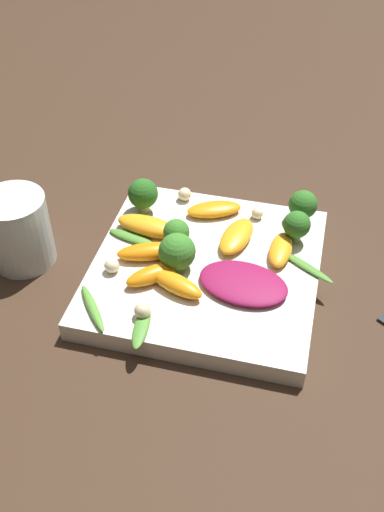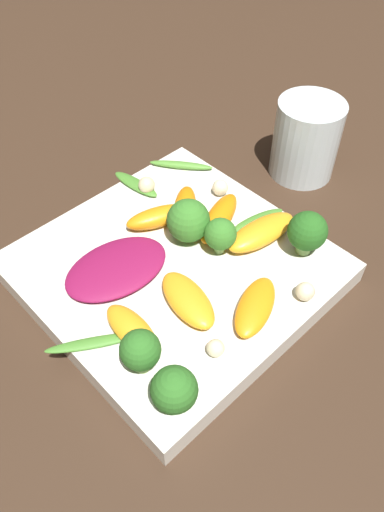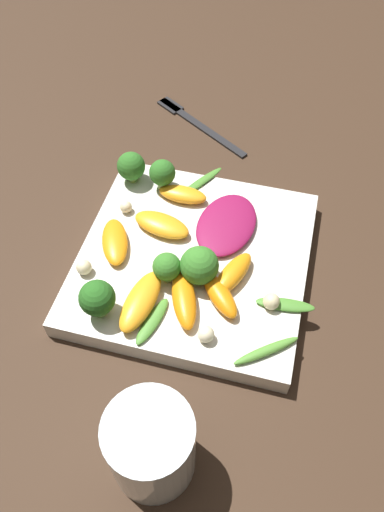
% 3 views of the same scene
% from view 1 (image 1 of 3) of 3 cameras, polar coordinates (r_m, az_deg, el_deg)
% --- Properties ---
extents(ground_plane, '(2.40, 2.40, 0.00)m').
position_cam_1_polar(ground_plane, '(0.70, 1.32, -2.12)').
color(ground_plane, '#382619').
extents(plate, '(0.26, 0.26, 0.02)m').
position_cam_1_polar(plate, '(0.69, 1.33, -1.41)').
color(plate, silver).
rests_on(plate, ground_plane).
extents(drinking_glass, '(0.08, 0.08, 0.09)m').
position_cam_1_polar(drinking_glass, '(0.73, -16.20, 2.37)').
color(drinking_glass, silver).
rests_on(drinking_glass, ground_plane).
extents(radicchio_leaf_0, '(0.11, 0.08, 0.01)m').
position_cam_1_polar(radicchio_leaf_0, '(0.66, 4.91, -2.58)').
color(radicchio_leaf_0, maroon).
rests_on(radicchio_leaf_0, plate).
extents(orange_segment_0, '(0.06, 0.06, 0.02)m').
position_cam_1_polar(orange_segment_0, '(0.66, -3.84, -1.79)').
color(orange_segment_0, orange).
rests_on(orange_segment_0, plate).
extents(orange_segment_1, '(0.08, 0.05, 0.02)m').
position_cam_1_polar(orange_segment_1, '(0.69, -4.05, 0.43)').
color(orange_segment_1, orange).
rests_on(orange_segment_1, plate).
extents(orange_segment_2, '(0.03, 0.06, 0.02)m').
position_cam_1_polar(orange_segment_2, '(0.70, 8.44, 0.60)').
color(orange_segment_2, orange).
rests_on(orange_segment_2, plate).
extents(orange_segment_3, '(0.07, 0.05, 0.02)m').
position_cam_1_polar(orange_segment_3, '(0.65, -1.53, -2.66)').
color(orange_segment_3, orange).
rests_on(orange_segment_3, plate).
extents(orange_segment_4, '(0.05, 0.07, 0.02)m').
position_cam_1_polar(orange_segment_4, '(0.71, 4.27, 1.89)').
color(orange_segment_4, orange).
rests_on(orange_segment_4, plate).
extents(orange_segment_5, '(0.07, 0.05, 0.01)m').
position_cam_1_polar(orange_segment_5, '(0.75, 2.12, 4.46)').
color(orange_segment_5, orange).
rests_on(orange_segment_5, plate).
extents(orange_segment_6, '(0.08, 0.04, 0.02)m').
position_cam_1_polar(orange_segment_6, '(0.72, -4.21, 2.86)').
color(orange_segment_6, orange).
rests_on(orange_segment_6, plate).
extents(broccoli_floret_0, '(0.03, 0.03, 0.04)m').
position_cam_1_polar(broccoli_floret_0, '(0.69, -1.50, 2.25)').
color(broccoli_floret_0, '#84AD5B').
rests_on(broccoli_floret_0, plate).
extents(broccoli_floret_1, '(0.04, 0.04, 0.04)m').
position_cam_1_polar(broccoli_floret_1, '(0.74, 10.52, 4.79)').
color(broccoli_floret_1, '#84AD5B').
rests_on(broccoli_floret_1, plate).
extents(broccoli_floret_2, '(0.04, 0.04, 0.05)m').
position_cam_1_polar(broccoli_floret_2, '(0.75, -4.69, 5.88)').
color(broccoli_floret_2, '#84AD5B').
rests_on(broccoli_floret_2, plate).
extents(broccoli_floret_3, '(0.04, 0.04, 0.04)m').
position_cam_1_polar(broccoli_floret_3, '(0.67, -1.43, 0.40)').
color(broccoli_floret_3, '#7A9E51').
rests_on(broccoli_floret_3, plate).
extents(broccoli_floret_4, '(0.03, 0.03, 0.04)m').
position_cam_1_polar(broccoli_floret_4, '(0.71, 9.94, 2.89)').
color(broccoli_floret_4, '#7A9E51').
rests_on(broccoli_floret_4, plate).
extents(arugula_sprig_0, '(0.02, 0.06, 0.01)m').
position_cam_1_polar(arugula_sprig_0, '(0.62, -4.81, -6.63)').
color(arugula_sprig_0, '#47842D').
rests_on(arugula_sprig_0, plate).
extents(arugula_sprig_1, '(0.06, 0.03, 0.01)m').
position_cam_1_polar(arugula_sprig_1, '(0.72, -5.81, 1.79)').
color(arugula_sprig_1, '#47842D').
rests_on(arugula_sprig_1, plate).
extents(arugula_sprig_2, '(0.05, 0.06, 0.01)m').
position_cam_1_polar(arugula_sprig_2, '(0.64, -9.46, -4.89)').
color(arugula_sprig_2, '#518E33').
rests_on(arugula_sprig_2, plate).
extents(arugula_sprig_3, '(0.07, 0.05, 0.00)m').
position_cam_1_polar(arugula_sprig_3, '(0.69, 10.68, -0.91)').
color(arugula_sprig_3, '#47842D').
rests_on(arugula_sprig_3, plate).
extents(macadamia_nut_0, '(0.01, 0.01, 0.01)m').
position_cam_1_polar(macadamia_nut_0, '(0.75, 6.25, 4.08)').
color(macadamia_nut_0, beige).
rests_on(macadamia_nut_0, plate).
extents(macadamia_nut_1, '(0.02, 0.02, 0.02)m').
position_cam_1_polar(macadamia_nut_1, '(0.77, -0.71, 5.91)').
color(macadamia_nut_1, beige).
rests_on(macadamia_nut_1, plate).
extents(macadamia_nut_2, '(0.02, 0.02, 0.02)m').
position_cam_1_polar(macadamia_nut_2, '(0.62, -4.73, -5.21)').
color(macadamia_nut_2, beige).
rests_on(macadamia_nut_2, plate).
extents(macadamia_nut_3, '(0.02, 0.02, 0.02)m').
position_cam_1_polar(macadamia_nut_3, '(0.68, -7.65, -0.90)').
color(macadamia_nut_3, beige).
rests_on(macadamia_nut_3, plate).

